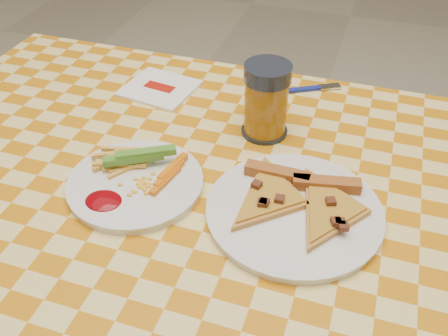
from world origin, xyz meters
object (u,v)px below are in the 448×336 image
Objects in this scene: table at (218,233)px; plate_left at (136,184)px; plate_right at (294,213)px; drink_glass at (266,101)px.

plate_left reaches higher than table.
plate_right is 0.23m from drink_glass.
drink_glass is (0.16, 0.21, 0.06)m from plate_left.
plate_right is (0.26, 0.02, 0.00)m from plate_left.
plate_left is 0.82× the size of plate_right.
drink_glass reaches higher than plate_left.
plate_right is 1.91× the size of drink_glass.
table is 0.16m from plate_left.
drink_glass reaches higher than table.
drink_glass is (0.02, 0.20, 0.14)m from table.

